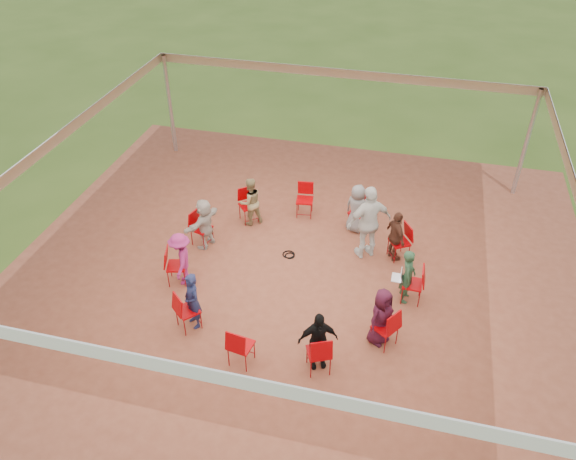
% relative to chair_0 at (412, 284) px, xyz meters
% --- Properties ---
extents(ground, '(80.00, 80.00, 0.00)m').
position_rel_chair_0_xyz_m(ground, '(-2.56, 0.03, -0.45)').
color(ground, '#38531A').
rests_on(ground, ground).
extents(dirt_patch, '(13.00, 13.00, 0.00)m').
position_rel_chair_0_xyz_m(dirt_patch, '(-2.56, 0.03, -0.44)').
color(dirt_patch, brown).
rests_on(dirt_patch, ground).
extents(tent, '(10.33, 10.33, 3.00)m').
position_rel_chair_0_xyz_m(tent, '(-2.56, 0.03, 1.92)').
color(tent, '#B2B2B7').
rests_on(tent, ground).
extents(chair_0, '(0.44, 0.42, 0.90)m').
position_rel_chair_0_xyz_m(chair_0, '(0.00, 0.00, 0.00)').
color(chair_0, '#AE0004').
rests_on(chair_0, ground).
extents(chair_1, '(0.60, 0.59, 0.90)m').
position_rel_chair_0_xyz_m(chair_1, '(-0.39, 1.39, 0.00)').
color(chair_1, '#AE0004').
rests_on(chair_1, ground).
extents(chair_2, '(0.57, 0.58, 0.90)m').
position_rel_chair_0_xyz_m(chair_2, '(-1.47, 2.35, 0.00)').
color(chair_2, '#AE0004').
rests_on(chair_2, ground).
extents(chair_3, '(0.47, 0.49, 0.90)m').
position_rel_chair_0_xyz_m(chair_3, '(-2.90, 2.57, 0.00)').
color(chair_3, '#AE0004').
rests_on(chair_3, ground).
extents(chair_4, '(0.60, 0.61, 0.90)m').
position_rel_chair_0_xyz_m(chair_4, '(-4.22, 1.99, 0.00)').
color(chair_4, '#AE0004').
rests_on(chair_4, ground).
extents(chair_5, '(0.54, 0.53, 0.90)m').
position_rel_chair_0_xyz_m(chair_5, '(-5.02, 0.78, 0.00)').
color(chair_5, '#AE0004').
rests_on(chair_5, ground).
extents(chair_6, '(0.54, 0.52, 0.90)m').
position_rel_chair_0_xyz_m(chair_6, '(-5.03, -0.67, 0.00)').
color(chair_6, '#AE0004').
rests_on(chair_6, ground).
extents(chair_7, '(0.61, 0.61, 0.90)m').
position_rel_chair_0_xyz_m(chair_7, '(-4.27, -1.89, 0.00)').
color(chair_7, '#AE0004').
rests_on(chair_7, ground).
extents(chair_8, '(0.48, 0.50, 0.90)m').
position_rel_chair_0_xyz_m(chair_8, '(-2.96, -2.51, 0.00)').
color(chair_8, '#AE0004').
rests_on(chair_8, ground).
extents(chair_9, '(0.56, 0.57, 0.90)m').
position_rel_chair_0_xyz_m(chair_9, '(-1.53, -2.32, 0.00)').
color(chair_9, '#AE0004').
rests_on(chair_9, ground).
extents(chair_10, '(0.60, 0.59, 0.90)m').
position_rel_chair_0_xyz_m(chair_10, '(-0.42, -1.38, 0.00)').
color(chair_10, '#AE0004').
rests_on(chair_10, ground).
extents(person_seated_0, '(0.31, 0.47, 1.28)m').
position_rel_chair_0_xyz_m(person_seated_0, '(-0.12, 0.00, 0.20)').
color(person_seated_0, '#25492E').
rests_on(person_seated_0, ground).
extents(person_seated_1, '(0.72, 0.84, 1.28)m').
position_rel_chair_0_xyz_m(person_seated_1, '(-0.49, 1.33, 0.20)').
color(person_seated_1, '#532D1F').
rests_on(person_seated_1, ground).
extents(person_seated_2, '(0.71, 0.58, 1.28)m').
position_rel_chair_0_xyz_m(person_seated_2, '(-1.52, 2.24, 0.20)').
color(person_seated_2, slate).
rests_on(person_seated_2, ground).
extents(person_seated_3, '(0.71, 0.67, 1.28)m').
position_rel_chair_0_xyz_m(person_seated_3, '(-4.14, 1.89, 0.20)').
color(person_seated_3, '#938254').
rests_on(person_seated_3, ground).
extents(person_seated_4, '(0.77, 1.26, 1.28)m').
position_rel_chair_0_xyz_m(person_seated_4, '(-4.90, 0.74, 0.20)').
color(person_seated_4, beige).
rests_on(person_seated_4, ground).
extents(person_seated_5, '(0.62, 0.91, 1.28)m').
position_rel_chair_0_xyz_m(person_seated_5, '(-4.92, -0.63, 0.20)').
color(person_seated_5, '#9B2266').
rests_on(person_seated_5, ground).
extents(person_seated_6, '(0.55, 0.54, 1.28)m').
position_rel_chair_0_xyz_m(person_seated_6, '(-4.19, -1.80, 0.20)').
color(person_seated_6, '#1B2146').
rests_on(person_seated_6, ground).
extents(person_seated_7, '(0.84, 0.65, 1.28)m').
position_rel_chair_0_xyz_m(person_seated_7, '(-1.57, -2.21, 0.20)').
color(person_seated_7, black).
rests_on(person_seated_7, ground).
extents(person_seated_8, '(0.64, 0.71, 1.28)m').
position_rel_chair_0_xyz_m(person_seated_8, '(-0.52, -1.32, 0.20)').
color(person_seated_8, '#390F21').
rests_on(person_seated_8, ground).
extents(standing_person, '(1.21, 1.07, 1.86)m').
position_rel_chair_0_xyz_m(standing_person, '(-1.13, 1.31, 0.48)').
color(standing_person, silver).
rests_on(standing_person, ground).
extents(cable_coil, '(0.30, 0.30, 0.03)m').
position_rel_chair_0_xyz_m(cable_coil, '(-2.88, 0.83, -0.43)').
color(cable_coil, black).
rests_on(cable_coil, ground).
extents(laptop, '(0.24, 0.30, 0.21)m').
position_rel_chair_0_xyz_m(laptop, '(-0.29, 0.00, 0.15)').
color(laptop, '#B7B7BC').
rests_on(laptop, ground).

